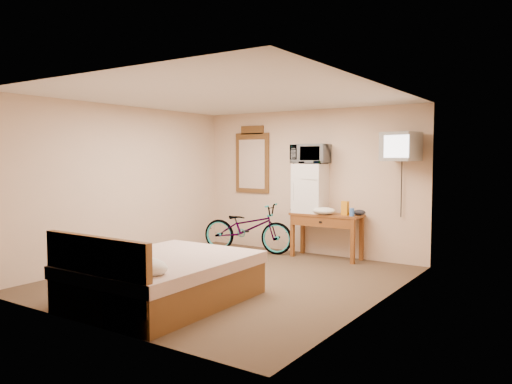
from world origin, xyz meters
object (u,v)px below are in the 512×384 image
crt_television (401,147)px  blue_cup (352,212)px  mini_fridge (310,188)px  bicycle (248,228)px  desk (326,222)px  wall_mirror (252,160)px  bed (160,278)px  microwave (311,154)px

crt_television → blue_cup: bearing=-172.4°
mini_fridge → bicycle: mini_fridge is taller
desk → wall_mirror: (-1.65, 0.27, 1.01)m
mini_fridge → bed: mini_fridge is taller
bicycle → wall_mirror: bearing=13.4°
blue_cup → bicycle: size_ratio=0.08×
desk → mini_fridge: bearing=171.0°
microwave → wall_mirror: size_ratio=0.48×
mini_fridge → blue_cup: mini_fridge is taller
microwave → crt_television: crt_television is taller
mini_fridge → blue_cup: bearing=-9.2°
blue_cup → bed: bed is taller
blue_cup → crt_television: crt_television is taller
crt_television → wall_mirror: wall_mirror is taller
desk → crt_television: crt_television is taller
blue_cup → microwave: bearing=170.8°
bed → desk: bearing=82.5°
microwave → blue_cup: bearing=-15.3°
microwave → crt_television: bearing=-7.4°
crt_television → bed: (-1.67, -3.39, -1.55)m
blue_cup → crt_television: bearing=7.6°
crt_television → bicycle: bearing=-173.8°
crt_television → bed: size_ratio=0.31×
desk → bicycle: bicycle is taller
microwave → blue_cup: size_ratio=4.63×
desk → blue_cup: blue_cup is taller
blue_cup → bicycle: bearing=-174.4°
desk → wall_mirror: wall_mirror is taller
mini_fridge → microwave: (0.00, 0.00, 0.58)m
blue_cup → bicycle: 1.93m
mini_fridge → bicycle: 1.33m
microwave → bed: size_ratio=0.29×
microwave → crt_television: 1.55m
blue_cup → wall_mirror: bearing=170.8°
microwave → desk: bearing=-15.2°
bed → crt_television: bearing=63.8°
microwave → blue_cup: microwave is taller
wall_mirror → bed: size_ratio=0.60×
blue_cup → bicycle: (-1.89, -0.18, -0.38)m
mini_fridge → wall_mirror: wall_mirror is taller
bicycle → microwave: bearing=-86.4°
wall_mirror → crt_television: bearing=-5.0°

